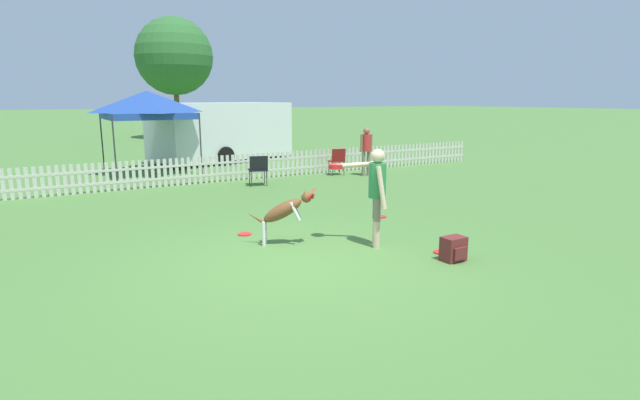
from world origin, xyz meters
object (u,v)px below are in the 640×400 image
at_px(frisbee_midfield, 245,234).
at_px(tree_left_grove, 174,56).
at_px(folding_chair_center, 258,168).
at_px(frisbee_near_handler, 381,217).
at_px(leaping_dog, 285,210).
at_px(folding_chair_blue_left, 337,159).
at_px(equipment_trailer, 222,130).
at_px(handler_person, 374,186).
at_px(backpack_on_grass, 454,249).
at_px(spectator_standing, 366,147).
at_px(canopy_tent_main, 147,105).
at_px(frisbee_near_dog, 441,252).

height_order(frisbee_midfield, tree_left_grove, tree_left_grove).
distance_m(frisbee_midfield, folding_chair_center, 5.13).
bearing_deg(frisbee_near_handler, leaping_dog, -163.70).
xyz_separation_m(folding_chair_blue_left, equipment_trailer, (-1.87, 5.31, 0.67)).
bearing_deg(handler_person, backpack_on_grass, -121.96).
xyz_separation_m(leaping_dog, folding_chair_blue_left, (4.87, 6.01, -0.08)).
distance_m(leaping_dog, spectator_standing, 7.85).
height_order(frisbee_near_handler, canopy_tent_main, canopy_tent_main).
relative_size(handler_person, canopy_tent_main, 0.61).
relative_size(handler_person, leaping_dog, 1.54).
relative_size(backpack_on_grass, tree_left_grove, 0.05).
bearing_deg(frisbee_near_handler, folding_chair_blue_left, 66.23).
height_order(frisbee_near_dog, frisbee_midfield, same).
height_order(handler_person, equipment_trailer, equipment_trailer).
bearing_deg(frisbee_near_dog, backpack_on_grass, -107.82).
xyz_separation_m(frisbee_midfield, tree_left_grove, (4.98, 22.71, 4.82)).
height_order(folding_chair_blue_left, canopy_tent_main, canopy_tent_main).
bearing_deg(equipment_trailer, handler_person, -113.20).
height_order(leaping_dog, spectator_standing, spectator_standing).
height_order(frisbee_midfield, equipment_trailer, equipment_trailer).
relative_size(leaping_dog, backpack_on_grass, 2.83).
xyz_separation_m(frisbee_near_handler, frisbee_midfield, (-2.90, 0.17, 0.00)).
height_order(handler_person, backpack_on_grass, handler_person).
xyz_separation_m(canopy_tent_main, spectator_standing, (5.70, -3.90, -1.29)).
xyz_separation_m(frisbee_midfield, canopy_tent_main, (0.25, 8.47, 2.17)).
bearing_deg(canopy_tent_main, frisbee_near_dog, -79.73).
height_order(frisbee_near_dog, folding_chair_center, folding_chair_center).
distance_m(handler_person, equipment_trailer, 12.24).
bearing_deg(spectator_standing, frisbee_midfield, 45.49).
height_order(canopy_tent_main, spectator_standing, canopy_tent_main).
distance_m(frisbee_near_dog, canopy_tent_main, 11.43).
distance_m(folding_chair_blue_left, canopy_tent_main, 6.23).
height_order(frisbee_near_handler, spectator_standing, spectator_standing).
bearing_deg(frisbee_midfield, backpack_on_grass, -54.11).
bearing_deg(spectator_standing, equipment_trailer, -57.93).
relative_size(handler_person, backpack_on_grass, 4.36).
distance_m(frisbee_near_handler, frisbee_near_dog, 2.49).
xyz_separation_m(frisbee_near_handler, spectator_standing, (3.05, 4.74, 0.89)).
relative_size(frisbee_midfield, spectator_standing, 0.16).
bearing_deg(folding_chair_center, tree_left_grove, -82.66).
relative_size(frisbee_near_dog, equipment_trailer, 0.04).
xyz_separation_m(frisbee_near_handler, backpack_on_grass, (-0.77, -2.78, 0.17)).
xyz_separation_m(frisbee_near_handler, folding_chair_center, (-0.62, 4.74, 0.49)).
xyz_separation_m(handler_person, frisbee_near_dog, (0.69, -0.87, -0.99)).
height_order(frisbee_near_dog, canopy_tent_main, canopy_tent_main).
relative_size(frisbee_midfield, folding_chair_blue_left, 0.28).
height_order(handler_person, spectator_standing, handler_person).
bearing_deg(frisbee_midfield, leaping_dog, -69.36).
distance_m(leaping_dog, folding_chair_center, 5.82).
distance_m(handler_person, spectator_standing, 7.66).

